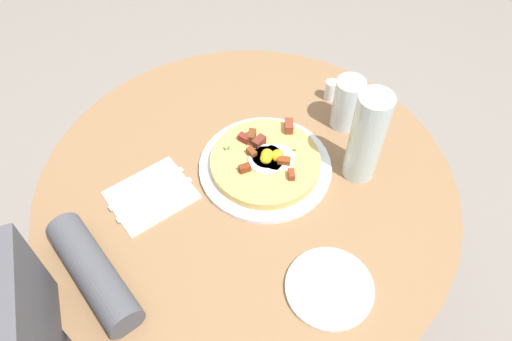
% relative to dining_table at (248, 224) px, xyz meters
% --- Properties ---
extents(ground_plane, '(6.00, 6.00, 0.00)m').
position_rel_dining_table_xyz_m(ground_plane, '(0.00, 0.00, -0.54)').
color(ground_plane, gray).
extents(dining_table, '(0.93, 0.93, 0.71)m').
position_rel_dining_table_xyz_m(dining_table, '(0.00, 0.00, 0.00)').
color(dining_table, olive).
rests_on(dining_table, ground_plane).
extents(pizza_plate, '(0.30, 0.30, 0.01)m').
position_rel_dining_table_xyz_m(pizza_plate, '(-0.05, -0.03, 0.17)').
color(pizza_plate, white).
rests_on(pizza_plate, dining_table).
extents(breakfast_pizza, '(0.25, 0.25, 0.05)m').
position_rel_dining_table_xyz_m(breakfast_pizza, '(-0.05, -0.03, 0.19)').
color(breakfast_pizza, tan).
rests_on(breakfast_pizza, pizza_plate).
extents(bread_plate, '(0.17, 0.17, 0.01)m').
position_rel_dining_table_xyz_m(bread_plate, '(-0.07, 0.29, 0.17)').
color(bread_plate, white).
rests_on(bread_plate, dining_table).
extents(napkin, '(0.20, 0.19, 0.00)m').
position_rel_dining_table_xyz_m(napkin, '(0.21, -0.04, 0.17)').
color(napkin, white).
rests_on(napkin, dining_table).
extents(fork, '(0.17, 0.07, 0.00)m').
position_rel_dining_table_xyz_m(fork, '(0.21, -0.05, 0.17)').
color(fork, silver).
rests_on(fork, napkin).
extents(knife, '(0.17, 0.07, 0.00)m').
position_rel_dining_table_xyz_m(knife, '(0.20, -0.02, 0.17)').
color(knife, silver).
rests_on(knife, napkin).
extents(water_glass, '(0.07, 0.07, 0.13)m').
position_rel_dining_table_xyz_m(water_glass, '(-0.28, -0.10, 0.23)').
color(water_glass, silver).
rests_on(water_glass, dining_table).
extents(water_bottle, '(0.07, 0.07, 0.23)m').
position_rel_dining_table_xyz_m(water_bottle, '(-0.25, 0.05, 0.28)').
color(water_bottle, silver).
rests_on(water_bottle, dining_table).
extents(salt_shaker, '(0.03, 0.03, 0.05)m').
position_rel_dining_table_xyz_m(salt_shaker, '(-0.28, -0.19, 0.19)').
color(salt_shaker, white).
rests_on(salt_shaker, dining_table).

